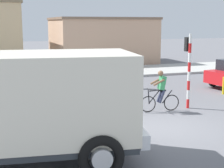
{
  "coord_description": "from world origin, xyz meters",
  "views": [
    {
      "loc": [
        -5.57,
        -10.34,
        3.64
      ],
      "look_at": [
        -1.06,
        2.5,
        1.2
      ],
      "focal_mm": 54.7,
      "sensor_mm": 36.0,
      "label": 1
    }
  ],
  "objects_px": {
    "cyclist": "(160,91)",
    "pedestrian_near_kerb": "(130,73)",
    "truck_foreground": "(32,102)",
    "bollard_far": "(224,86)",
    "traffic_light_pole": "(189,60)"
  },
  "relations": [
    {
      "from": "cyclist",
      "to": "pedestrian_near_kerb",
      "type": "relative_size",
      "value": 1.07
    },
    {
      "from": "truck_foreground",
      "to": "pedestrian_near_kerb",
      "type": "xyz_separation_m",
      "value": [
        6.34,
        8.91,
        -0.82
      ]
    },
    {
      "from": "cyclist",
      "to": "bollard_far",
      "type": "xyz_separation_m",
      "value": [
        4.72,
        2.03,
        -0.41
      ]
    },
    {
      "from": "pedestrian_near_kerb",
      "to": "bollard_far",
      "type": "distance_m",
      "value": 5.08
    },
    {
      "from": "traffic_light_pole",
      "to": "pedestrian_near_kerb",
      "type": "relative_size",
      "value": 1.98
    },
    {
      "from": "bollard_far",
      "to": "truck_foreground",
      "type": "bearing_deg",
      "value": -150.73
    },
    {
      "from": "cyclist",
      "to": "bollard_far",
      "type": "height_order",
      "value": "cyclist"
    },
    {
      "from": "cyclist",
      "to": "truck_foreground",
      "type": "bearing_deg",
      "value": -146.2
    },
    {
      "from": "pedestrian_near_kerb",
      "to": "bollard_far",
      "type": "height_order",
      "value": "pedestrian_near_kerb"
    },
    {
      "from": "truck_foreground",
      "to": "pedestrian_near_kerb",
      "type": "distance_m",
      "value": 10.96
    },
    {
      "from": "truck_foreground",
      "to": "pedestrian_near_kerb",
      "type": "relative_size",
      "value": 3.53
    },
    {
      "from": "pedestrian_near_kerb",
      "to": "truck_foreground",
      "type": "bearing_deg",
      "value": -125.44
    },
    {
      "from": "truck_foreground",
      "to": "traffic_light_pole",
      "type": "relative_size",
      "value": 1.79
    },
    {
      "from": "truck_foreground",
      "to": "bollard_far",
      "type": "distance_m",
      "value": 11.9
    },
    {
      "from": "cyclist",
      "to": "traffic_light_pole",
      "type": "height_order",
      "value": "traffic_light_pole"
    }
  ]
}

